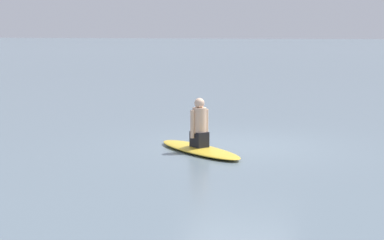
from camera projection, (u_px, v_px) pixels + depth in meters
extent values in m
plane|color=slate|center=(239.00, 146.00, 13.86)|extent=(400.00, 400.00, 0.00)
ellipsoid|color=gold|center=(199.00, 149.00, 13.11)|extent=(2.53, 2.22, 0.12)
cube|color=black|center=(199.00, 139.00, 13.07)|extent=(0.45, 0.44, 0.33)
cylinder|color=#D6AD8E|center=(199.00, 120.00, 13.01)|extent=(0.43, 0.43, 0.54)
sphere|color=#D6AD8E|center=(199.00, 103.00, 12.96)|extent=(0.22, 0.22, 0.22)
cylinder|color=#D6AD8E|center=(192.00, 124.00, 12.92)|extent=(0.12, 0.12, 0.60)
cylinder|color=#D6AD8E|center=(206.00, 123.00, 13.13)|extent=(0.12, 0.12, 0.60)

